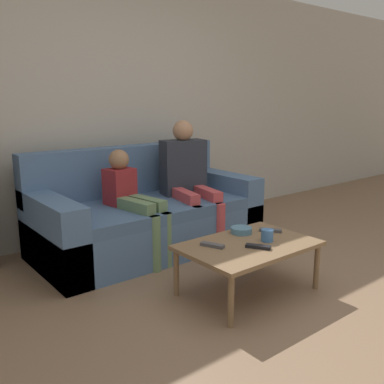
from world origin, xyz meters
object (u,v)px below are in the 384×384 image
couch (146,216)px  tv_remote_0 (212,245)px  tv_remote_1 (258,247)px  tv_remote_2 (270,230)px  coffee_table (248,248)px  person_child (132,197)px  snack_bowl (241,230)px  cup_near (267,235)px  person_adult (187,173)px

couch → tv_remote_0: size_ratio=11.44×
tv_remote_1 → tv_remote_2: bearing=-2.2°
coffee_table → tv_remote_1: tv_remote_1 is taller
person_child → tv_remote_2: person_child is taller
coffee_table → person_child: 1.14m
tv_remote_0 → tv_remote_1: size_ratio=1.03×
tv_remote_1 → snack_bowl: 0.34m
tv_remote_0 → tv_remote_2: same height
coffee_table → tv_remote_1: size_ratio=5.52×
tv_remote_2 → tv_remote_1: bearing=172.5°
tv_remote_2 → snack_bowl: snack_bowl is taller
cup_near → snack_bowl: bearing=93.2°
tv_remote_1 → coffee_table: bearing=48.3°
cup_near → snack_bowl: size_ratio=0.55×
coffee_table → snack_bowl: size_ratio=5.89×
couch → cup_near: bearing=-81.6°
couch → tv_remote_1: 1.36m
cup_near → couch: bearing=98.4°
person_child → tv_remote_0: person_child is taller
tv_remote_0 → snack_bowl: snack_bowl is taller
tv_remote_1 → tv_remote_2: 0.40m
person_child → tv_remote_0: bearing=-95.8°
cup_near → tv_remote_2: cup_near is taller
person_adult → tv_remote_1: size_ratio=6.83×
couch → tv_remote_2: size_ratio=12.17×
person_adult → tv_remote_0: size_ratio=6.62×
coffee_table → snack_bowl: snack_bowl is taller
tv_remote_1 → tv_remote_0: bearing=104.4°
tv_remote_1 → person_adult: bearing=42.1°
coffee_table → cup_near: cup_near is taller
coffee_table → tv_remote_1: 0.12m
person_adult → tv_remote_0: (-0.60, -1.04, -0.30)m
coffee_table → person_adult: 1.25m
tv_remote_1 → tv_remote_2: (0.35, 0.19, 0.00)m
tv_remote_1 → person_child: bearing=71.4°
cup_near → snack_bowl: cup_near is taller
couch → snack_bowl: 1.07m
coffee_table → tv_remote_1: bearing=-100.3°
coffee_table → tv_remote_2: 0.34m
person_child → tv_remote_1: person_child is taller
coffee_table → tv_remote_0: 0.27m
couch → cup_near: couch is taller
person_child → tv_remote_1: (0.27, -1.19, -0.17)m
couch → person_adult: (0.41, -0.09, 0.38)m
coffee_table → person_child: (-0.29, 1.08, 0.21)m
person_child → tv_remote_1: size_ratio=5.50×
couch → cup_near: (0.19, -1.29, 0.11)m
person_adult → tv_remote_1: person_adult is taller
coffee_table → cup_near: 0.17m
coffee_table → person_child: size_ratio=1.00×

